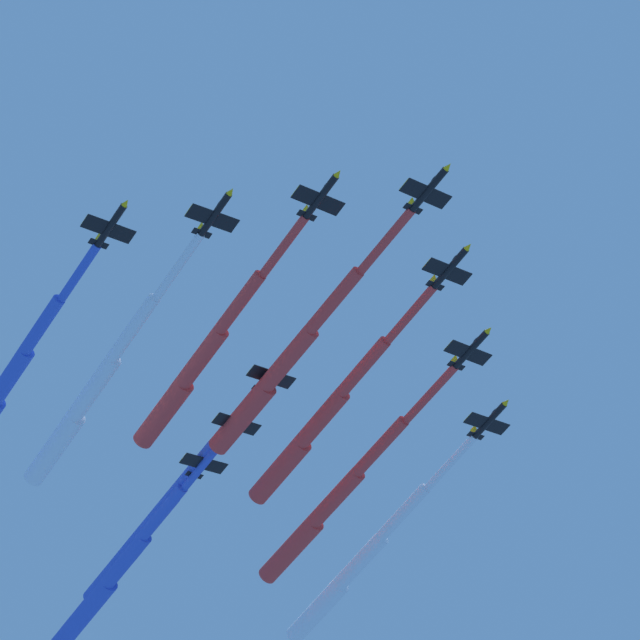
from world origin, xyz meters
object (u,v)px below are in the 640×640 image
(jet_starboard_outer, at_px, (8,381))
(jet_trail_port, at_px, (149,526))
(jet_starboard_inner, at_px, (199,362))
(jet_tail_end, at_px, (92,602))
(jet_port_mid, at_px, (332,503))
(jet_lead, at_px, (284,364))
(jet_port_outer, at_px, (356,566))
(jet_starboard_mid, at_px, (90,394))
(jet_port_inner, at_px, (318,423))
(jet_trail_starboard, at_px, (123,565))

(jet_starboard_outer, xyz_separation_m, jet_trail_port, (-39.18, 5.11, 0.06))
(jet_starboard_inner, xyz_separation_m, jet_tail_end, (-40.93, -43.78, -1.11))
(jet_port_mid, distance_m, jet_starboard_outer, 60.48)
(jet_lead, xyz_separation_m, jet_port_mid, (-32.84, -6.55, 1.94))
(jet_lead, distance_m, jet_starboard_inner, 14.31)
(jet_port_mid, distance_m, jet_port_outer, 17.32)
(jet_lead, relative_size, jet_starboard_mid, 0.98)
(jet_port_inner, height_order, jet_tail_end, jet_port_inner)
(jet_port_mid, bearing_deg, jet_trail_starboard, -85.48)
(jet_tail_end, bearing_deg, jet_port_inner, 69.80)
(jet_port_inner, height_order, jet_trail_port, jet_port_inner)
(jet_lead, xyz_separation_m, jet_trail_port, (-24.26, -38.56, 1.94))
(jet_port_outer, bearing_deg, jet_lead, 10.65)
(jet_lead, xyz_separation_m, jet_trail_starboard, (-29.64, -46.90, 0.70))
(jet_port_inner, xyz_separation_m, jet_port_outer, (-34.46, -8.35, 0.36))
(jet_port_mid, xyz_separation_m, jet_trail_starboard, (3.19, -40.35, -1.24))
(jet_port_inner, height_order, jet_trail_starboard, jet_port_inner)
(jet_port_inner, height_order, jet_port_mid, jet_port_inner)
(jet_port_mid, height_order, jet_trail_starboard, jet_port_mid)
(jet_port_mid, height_order, jet_tail_end, jet_port_mid)
(jet_starboard_inner, xyz_separation_m, jet_starboard_outer, (10.05, -30.37, -0.24))
(jet_starboard_inner, distance_m, jet_tail_end, 59.94)
(jet_port_inner, distance_m, jet_tail_end, 59.72)
(jet_starboard_mid, relative_size, jet_trail_starboard, 1.01)
(jet_starboard_mid, height_order, jet_trail_port, jet_trail_port)
(jet_port_inner, height_order, jet_starboard_inner, jet_port_inner)
(jet_starboard_outer, bearing_deg, jet_starboard_mid, 124.14)
(jet_lead, height_order, jet_trail_starboard, jet_trail_starboard)
(jet_starboard_inner, bearing_deg, jet_starboard_outer, -71.69)
(jet_starboard_inner, bearing_deg, jet_port_outer, 175.92)
(jet_trail_starboard, bearing_deg, jet_tail_end, -122.25)
(jet_starboard_inner, bearing_deg, jet_starboard_mid, -82.91)
(jet_port_mid, bearing_deg, jet_starboard_inner, -10.13)
(jet_port_outer, xyz_separation_m, jet_trail_starboard, (20.26, -37.52, -2.04))
(jet_port_mid, relative_size, jet_tail_end, 0.98)
(jet_port_outer, height_order, jet_starboard_outer, jet_port_outer)
(jet_trail_port, bearing_deg, jet_tail_end, -122.51)
(jet_port_inner, xyz_separation_m, jet_starboard_outer, (30.36, -42.63, -0.51))
(jet_port_inner, xyz_separation_m, jet_trail_starboard, (-14.20, -45.87, -1.69))
(jet_starboard_outer, distance_m, jet_trail_starboard, 44.69)
(jet_starboard_mid, height_order, jet_port_outer, jet_port_outer)
(jet_starboard_mid, distance_m, jet_tail_end, 49.86)
(jet_starboard_inner, bearing_deg, jet_port_mid, 169.87)
(jet_trail_starboard, distance_m, jet_tail_end, 12.03)
(jet_port_mid, bearing_deg, jet_lead, 11.29)
(jet_lead, distance_m, jet_port_outer, 50.85)
(jet_tail_end, bearing_deg, jet_port_mid, 86.35)
(jet_lead, relative_size, jet_trail_starboard, 0.99)
(jet_lead, bearing_deg, jet_port_outer, -169.35)
(jet_port_inner, relative_size, jet_trail_starboard, 0.94)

